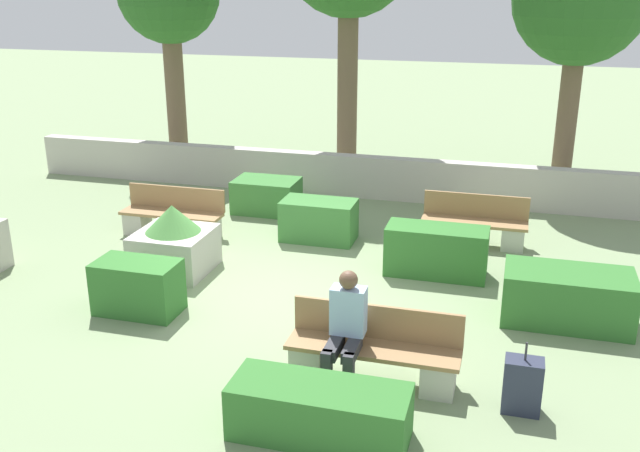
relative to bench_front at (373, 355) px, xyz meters
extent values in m
plane|color=gray|center=(-1.82, 1.89, -0.32)|extent=(60.00, 60.00, 0.00)
cube|color=#B7B2A8|center=(-1.82, 6.86, 0.11)|extent=(14.27, 0.30, 0.85)
cube|color=#937047|center=(0.00, -0.05, 0.08)|extent=(1.92, 0.44, 0.05)
cube|color=#937047|center=(0.00, 0.20, 0.31)|extent=(1.92, 0.04, 0.40)
cube|color=#B7B2A8|center=(-0.73, -0.05, -0.13)|extent=(0.36, 0.40, 0.38)
cube|color=#B7B2A8|center=(0.73, -0.05, -0.13)|extent=(0.36, 0.40, 0.38)
cube|color=#937047|center=(-4.30, 3.67, 0.08)|extent=(1.80, 0.44, 0.05)
cube|color=#937047|center=(-4.30, 3.91, 0.31)|extent=(1.80, 0.04, 0.40)
cube|color=#B7B2A8|center=(-4.97, 3.67, -0.13)|extent=(0.36, 0.40, 0.38)
cube|color=#B7B2A8|center=(-3.63, 3.67, -0.13)|extent=(0.36, 0.40, 0.38)
cube|color=#937047|center=(0.77, 4.61, 0.08)|extent=(1.74, 0.44, 0.05)
cube|color=#937047|center=(0.77, 4.86, 0.31)|extent=(1.74, 0.04, 0.40)
cube|color=#B7B2A8|center=(0.13, 4.61, -0.13)|extent=(0.36, 0.40, 0.38)
cube|color=#B7B2A8|center=(1.41, 4.61, -0.13)|extent=(0.36, 0.40, 0.38)
cube|color=#333338|center=(-0.38, -0.26, 0.17)|extent=(0.14, 0.46, 0.13)
cube|color=#333338|center=(-0.18, -0.26, 0.17)|extent=(0.14, 0.46, 0.13)
cube|color=#333338|center=(-0.40, -0.49, -0.04)|extent=(0.11, 0.11, 0.56)
cube|color=#333338|center=(-0.16, -0.49, -0.04)|extent=(0.11, 0.11, 0.56)
cube|color=#9EBCE0|center=(-0.28, -0.02, 0.51)|extent=(0.38, 0.22, 0.54)
sphere|color=brown|center=(-0.28, -0.04, 0.88)|extent=(0.21, 0.21, 0.21)
cube|color=#33702D|center=(0.31, 3.21, 0.06)|extent=(1.51, 0.62, 0.75)
cube|color=#3D7A38|center=(-1.80, 4.18, 0.03)|extent=(1.25, 0.69, 0.70)
cube|color=#3D7A38|center=(-3.18, 5.41, 0.00)|extent=(1.20, 0.82, 0.63)
cube|color=#33702D|center=(2.13, 2.08, 0.03)|extent=(1.62, 0.87, 0.70)
cube|color=#33702D|center=(-0.29, -1.16, -0.04)|extent=(1.75, 0.66, 0.56)
cube|color=#33702D|center=(-3.37, 0.85, 0.04)|extent=(1.11, 0.63, 0.72)
cube|color=#B7B2A8|center=(-3.55, 2.29, 0.00)|extent=(1.08, 1.08, 0.63)
cone|color=#47843D|center=(-3.55, 2.29, 0.52)|extent=(0.84, 0.84, 0.41)
cube|color=#282D42|center=(1.60, -0.18, -0.02)|extent=(0.39, 0.26, 0.60)
cylinder|color=#333338|center=(1.60, -0.18, 0.38)|extent=(0.02, 0.02, 0.20)
cylinder|color=brown|center=(-6.28, 8.01, 1.35)|extent=(0.44, 0.44, 3.35)
cylinder|color=brown|center=(-2.27, 8.12, 1.71)|extent=(0.43, 0.43, 4.06)
cylinder|color=brown|center=(2.27, 8.24, 1.27)|extent=(0.40, 0.40, 3.18)
camera|label=1|loc=(1.30, -6.86, 3.95)|focal=40.00mm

